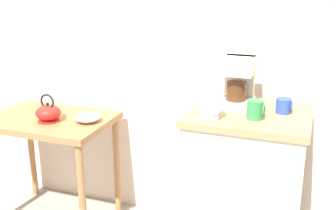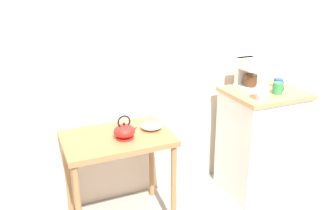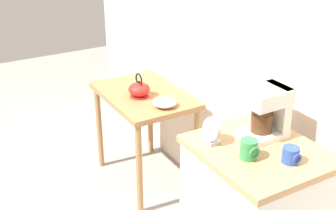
{
  "view_description": "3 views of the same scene",
  "coord_description": "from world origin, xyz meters",
  "px_view_note": "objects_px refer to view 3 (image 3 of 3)",
  "views": [
    {
      "loc": [
        0.97,
        -2.08,
        1.64
      ],
      "look_at": [
        0.2,
        0.05,
        0.92
      ],
      "focal_mm": 45.27,
      "sensor_mm": 36.0,
      "label": 1
    },
    {
      "loc": [
        -1.23,
        -2.25,
        1.84
      ],
      "look_at": [
        -0.23,
        0.04,
        0.94
      ],
      "focal_mm": 38.04,
      "sensor_mm": 36.0,
      "label": 2
    },
    {
      "loc": [
        2.06,
        -1.29,
        2.04
      ],
      "look_at": [
        -0.14,
        -0.0,
        0.85
      ],
      "focal_mm": 48.12,
      "sensor_mm": 36.0,
      "label": 3
    }
  ],
  "objects_px": {
    "coffee_maker": "(268,109)",
    "mug_blue": "(291,155)",
    "mug_tall_green": "(249,149)",
    "teakettle": "(139,89)",
    "bowl_stoneware": "(165,102)",
    "table_clock": "(211,132)"
  },
  "relations": [
    {
      "from": "bowl_stoneware",
      "to": "coffee_maker",
      "type": "bearing_deg",
      "value": 4.19
    },
    {
      "from": "mug_blue",
      "to": "table_clock",
      "type": "distance_m",
      "value": 0.39
    },
    {
      "from": "teakettle",
      "to": "mug_blue",
      "type": "bearing_deg",
      "value": 2.46
    },
    {
      "from": "mug_tall_green",
      "to": "mug_blue",
      "type": "relative_size",
      "value": 1.12
    },
    {
      "from": "mug_tall_green",
      "to": "coffee_maker",
      "type": "bearing_deg",
      "value": 121.3
    },
    {
      "from": "teakettle",
      "to": "table_clock",
      "type": "distance_m",
      "value": 1.1
    },
    {
      "from": "teakettle",
      "to": "coffee_maker",
      "type": "height_order",
      "value": "coffee_maker"
    },
    {
      "from": "teakettle",
      "to": "table_clock",
      "type": "bearing_deg",
      "value": -7.8
    },
    {
      "from": "coffee_maker",
      "to": "mug_blue",
      "type": "bearing_deg",
      "value": -17.04
    },
    {
      "from": "mug_tall_green",
      "to": "bowl_stoneware",
      "type": "bearing_deg",
      "value": 171.59
    },
    {
      "from": "coffee_maker",
      "to": "mug_blue",
      "type": "xyz_separation_m",
      "value": [
        0.26,
        -0.08,
        -0.1
      ]
    },
    {
      "from": "bowl_stoneware",
      "to": "mug_blue",
      "type": "distance_m",
      "value": 1.19
    },
    {
      "from": "mug_tall_green",
      "to": "teakettle",
      "type": "bearing_deg",
      "value": 176.33
    },
    {
      "from": "mug_tall_green",
      "to": "mug_blue",
      "type": "height_order",
      "value": "mug_tall_green"
    },
    {
      "from": "table_clock",
      "to": "coffee_maker",
      "type": "bearing_deg",
      "value": 75.44
    },
    {
      "from": "coffee_maker",
      "to": "mug_blue",
      "type": "distance_m",
      "value": 0.29
    },
    {
      "from": "bowl_stoneware",
      "to": "table_clock",
      "type": "height_order",
      "value": "table_clock"
    },
    {
      "from": "teakettle",
      "to": "coffee_maker",
      "type": "xyz_separation_m",
      "value": [
        1.15,
        0.14,
        0.28
      ]
    },
    {
      "from": "teakettle",
      "to": "coffee_maker",
      "type": "distance_m",
      "value": 1.19
    },
    {
      "from": "teakettle",
      "to": "mug_tall_green",
      "type": "xyz_separation_m",
      "value": [
        1.28,
        -0.08,
        0.19
      ]
    },
    {
      "from": "coffee_maker",
      "to": "mug_tall_green",
      "type": "bearing_deg",
      "value": -58.7
    },
    {
      "from": "coffee_maker",
      "to": "mug_tall_green",
      "type": "xyz_separation_m",
      "value": [
        0.13,
        -0.22,
        -0.09
      ]
    }
  ]
}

